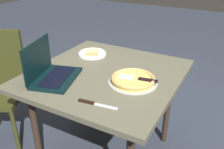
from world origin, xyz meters
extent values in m
cube|color=#555341|center=(0.00, 0.00, 0.71)|extent=(1.01, 0.98, 0.03)
cylinder|color=black|center=(0.36, -0.36, 0.35)|extent=(0.05, 0.05, 0.70)
cylinder|color=black|center=(-0.36, 0.36, 0.35)|extent=(0.05, 0.05, 0.70)
cylinder|color=black|center=(0.36, 0.36, 0.35)|extent=(0.05, 0.05, 0.70)
cube|color=black|center=(-0.24, 0.23, 0.74)|extent=(0.40, 0.32, 0.02)
cube|color=black|center=(-0.24, 0.23, 0.75)|extent=(0.33, 0.22, 0.00)
cube|color=black|center=(-0.27, 0.34, 0.86)|extent=(0.34, 0.10, 0.23)
cube|color=#2D5495|center=(-0.27, 0.34, 0.86)|extent=(0.30, 0.09, 0.20)
cylinder|color=white|center=(0.23, 0.26, 0.74)|extent=(0.22, 0.22, 0.01)
torus|color=silver|center=(0.23, 0.26, 0.75)|extent=(0.22, 0.22, 0.01)
cube|color=#EFB678|center=(0.23, 0.26, 0.75)|extent=(0.15, 0.14, 0.02)
cube|color=tan|center=(0.18, 0.23, 0.75)|extent=(0.06, 0.09, 0.03)
cylinder|color=#A4AAA8|center=(-0.04, -0.22, 0.73)|extent=(0.32, 0.32, 0.01)
cylinder|color=#EABD54|center=(-0.04, -0.22, 0.75)|extent=(0.27, 0.27, 0.02)
torus|color=tan|center=(-0.04, -0.22, 0.76)|extent=(0.28, 0.28, 0.02)
cube|color=#ADBAB7|center=(-0.05, -0.18, 0.76)|extent=(0.08, 0.11, 0.00)
cube|color=black|center=(-0.02, -0.32, 0.76)|extent=(0.04, 0.12, 0.01)
cube|color=silver|center=(-0.36, -0.19, 0.73)|extent=(0.04, 0.18, 0.00)
cube|color=black|center=(-0.37, -0.09, 0.73)|extent=(0.03, 0.10, 0.01)
cube|color=#2E3013|center=(-0.11, 0.92, 0.70)|extent=(0.19, 0.35, 0.48)
cylinder|color=#2E3013|center=(-0.35, 0.62, 0.21)|extent=(0.03, 0.03, 0.42)
cylinder|color=#2E3013|center=(-0.03, 0.76, 0.21)|extent=(0.03, 0.03, 0.42)
camera|label=1|loc=(-1.32, -0.77, 1.48)|focal=39.57mm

